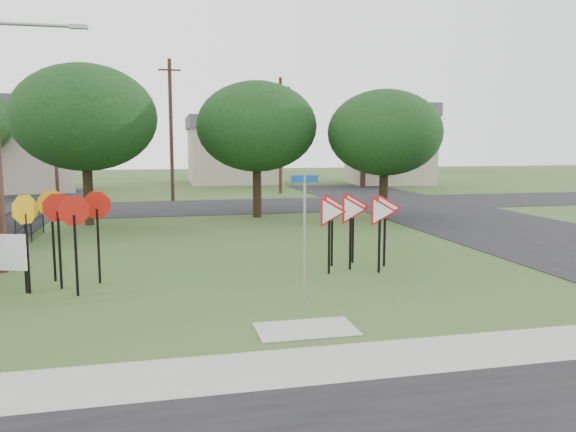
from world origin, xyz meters
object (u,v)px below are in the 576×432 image
at_px(street_name_sign, 304,232).
at_px(yield_sign_cluster, 355,212).
at_px(info_board, 3,254).
at_px(stop_sign_cluster, 62,217).

xyz_separation_m(street_name_sign, yield_sign_cluster, (2.47, 3.53, -0.04)).
relative_size(street_name_sign, yield_sign_cluster, 1.03).
relative_size(street_name_sign, info_board, 2.00).
bearing_deg(info_board, street_name_sign, -21.33).
distance_m(street_name_sign, stop_sign_cluster, 6.37).
bearing_deg(street_name_sign, info_board, 158.67).
xyz_separation_m(yield_sign_cluster, info_board, (-9.46, -0.80, -0.69)).
height_order(street_name_sign, stop_sign_cluster, street_name_sign).
xyz_separation_m(stop_sign_cluster, yield_sign_cluster, (8.08, 0.54, -0.16)).
relative_size(stop_sign_cluster, info_board, 1.65).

